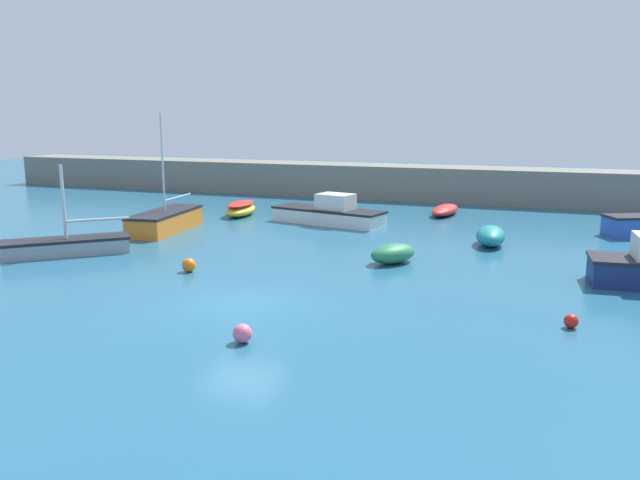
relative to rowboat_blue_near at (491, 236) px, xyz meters
name	(u,v)px	position (x,y,z in m)	size (l,w,h in m)	color
ground_plane	(242,308)	(-6.18, -11.78, -0.53)	(120.00, 120.00, 0.20)	#235B7A
harbor_breakwater	(419,183)	(-6.18, 14.37, 0.72)	(66.29, 3.57, 2.29)	slate
rowboat_blue_near	(491,236)	(0.00, 0.00, 0.00)	(1.48, 2.75, 0.86)	teal
rowboat_with_red_cover	(241,209)	(-14.30, 3.67, -0.03)	(1.95, 3.46, 0.80)	yellow
motorboat_grey_hull	(330,213)	(-8.56, 2.82, 0.13)	(6.43, 3.18, 1.62)	white
sailboat_tall_mast	(165,221)	(-15.49, -2.05, 0.09)	(2.40, 5.58, 5.77)	orange
rowboat_white_midwater	(445,210)	(-3.31, 7.98, -0.14)	(1.55, 3.68, 0.58)	red
sailboat_twin_hulled	(67,246)	(-16.17, -8.08, -0.05)	(4.58, 4.42, 3.70)	gray
dinghy_near_pier	(393,253)	(-3.22, -4.83, -0.05)	(2.09, 2.37, 0.76)	#287A4C
mooring_buoy_orange	(189,265)	(-9.90, -8.82, -0.17)	(0.51, 0.51, 0.51)	orange
mooring_buoy_red	(571,321)	(3.13, -10.56, -0.24)	(0.39, 0.39, 0.39)	red
mooring_buoy_pink	(242,333)	(-4.66, -14.67, -0.18)	(0.49, 0.49, 0.49)	#EA668C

